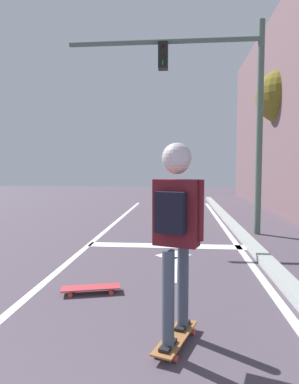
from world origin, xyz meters
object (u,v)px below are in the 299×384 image
object	(u,v)px
traffic_signal_mast	(215,92)
roadside_tree	(283,99)
skateboard	(176,338)
skater	(176,213)
spare_skateboard	(91,288)

from	to	relation	value
traffic_signal_mast	roadside_tree	xyz separation A→B (m)	(2.83, 4.15, 0.62)
skateboard	traffic_signal_mast	xyz separation A→B (m)	(0.89, 5.51, 3.47)
skateboard	roadside_tree	size ratio (longest dim) A/B	0.15
traffic_signal_mast	roadside_tree	world-z (taller)	traffic_signal_mast
skater	skateboard	bearing A→B (deg)	71.09
skateboard	skater	distance (m)	1.18
traffic_signal_mast	roadside_tree	distance (m)	5.06
spare_skateboard	traffic_signal_mast	size ratio (longest dim) A/B	0.15
spare_skateboard	roadside_tree	distance (m)	10.57
traffic_signal_mast	roadside_tree	bearing A→B (deg)	55.72
roadside_tree	spare_skateboard	bearing A→B (deg)	-119.89
spare_skateboard	roadside_tree	world-z (taller)	roadside_tree
spare_skateboard	traffic_signal_mast	world-z (taller)	traffic_signal_mast
spare_skateboard	roadside_tree	size ratio (longest dim) A/B	0.15
roadside_tree	skateboard	bearing A→B (deg)	-111.06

